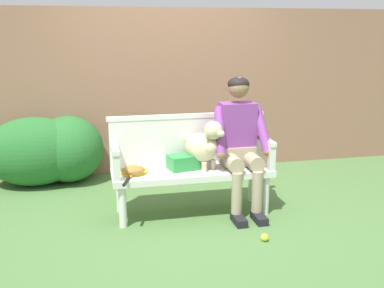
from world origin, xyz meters
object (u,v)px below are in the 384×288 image
sports_bag (183,162)px  garden_bench (192,175)px  tennis_racket (133,172)px  tennis_ball (265,237)px  baseball_glove (133,170)px  dog_on_bench (204,145)px  person_seated (239,139)px

sports_bag → garden_bench: bearing=-15.7°
tennis_racket → tennis_ball: tennis_racket is taller
baseball_glove → sports_bag: sports_bag is taller
tennis_racket → sports_bag: size_ratio=2.08×
dog_on_bench → tennis_ball: bearing=-63.7°
tennis_racket → baseball_glove: (0.00, -0.06, 0.04)m
baseball_glove → tennis_ball: 1.33m
garden_bench → dog_on_bench: bearing=-11.8°
dog_on_bench → tennis_racket: 0.72m
garden_bench → person_seated: (0.47, -0.01, 0.33)m
tennis_racket → baseball_glove: size_ratio=2.65×
garden_bench → person_seated: 0.58m
person_seated → baseball_glove: bearing=-177.4°
tennis_racket → tennis_ball: (1.04, -0.74, -0.42)m
tennis_ball → garden_bench: bearing=122.1°
dog_on_bench → baseball_glove: size_ratio=2.21×
tennis_ball → baseball_glove: bearing=146.5°
garden_bench → sports_bag: (-0.08, 0.02, 0.13)m
garden_bench → sports_bag: size_ratio=5.48×
garden_bench → dog_on_bench: dog_on_bench is taller
person_seated → sports_bag: bearing=176.4°
garden_bench → tennis_ball: bearing=-57.9°
baseball_glove → sports_bag: size_ratio=0.79×
person_seated → baseball_glove: size_ratio=5.99×
dog_on_bench → sports_bag: 0.26m
tennis_racket → garden_bench: bearing=0.2°
person_seated → sports_bag: person_seated is taller
sports_bag → tennis_ball: bearing=-54.5°
tennis_ball → person_seated: bearing=90.0°
garden_bench → tennis_racket: tennis_racket is taller
garden_bench → baseball_glove: size_ratio=6.97×
garden_bench → tennis_ball: 0.95m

